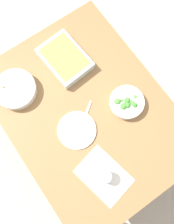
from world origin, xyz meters
name	(u,v)px	position (x,y,z in m)	size (l,w,h in m)	color
ground_plane	(87,131)	(0.00, 0.00, 0.00)	(6.00, 6.00, 0.00)	#B2A899
dining_table	(87,115)	(0.00, 0.00, 0.65)	(1.20, 0.90, 0.74)	olive
placemat	(104,176)	(-0.35, 0.13, 0.74)	(0.28, 0.20, 0.00)	silver
stew_bowl	(16,89)	(0.34, 0.27, 0.77)	(0.24, 0.24, 0.06)	white
broccoli_bowl	(127,103)	(-0.09, -0.21, 0.77)	(0.20, 0.20, 0.07)	white
baking_dish	(65,59)	(0.34, -0.07, 0.77)	(0.32, 0.24, 0.06)	silver
drink_cup	(104,176)	(-0.35, 0.13, 0.78)	(0.07, 0.07, 0.08)	#B2BCC6
side_plate	(77,130)	(-0.06, 0.11, 0.75)	(0.22, 0.22, 0.01)	white
spoon_by_stew	(23,94)	(0.31, 0.24, 0.74)	(0.16, 0.11, 0.01)	silver
fork_on_table	(85,117)	(-0.02, 0.03, 0.74)	(0.12, 0.15, 0.01)	silver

